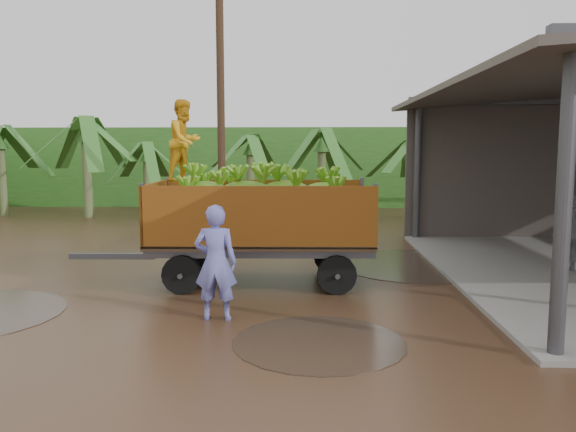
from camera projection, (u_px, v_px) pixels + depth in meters
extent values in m
plane|color=black|center=(198.00, 285.00, 10.99)|extent=(100.00, 100.00, 0.00)
cube|color=#2D661E|center=(222.00, 167.00, 26.72)|extent=(22.00, 3.00, 3.60)
cube|color=#47474C|center=(112.00, 256.00, 11.17)|extent=(1.71, 0.16, 0.11)
imported|color=gold|center=(185.00, 141.00, 11.22)|extent=(0.95, 1.00, 1.63)
imported|color=#7073CD|center=(216.00, 263.00, 8.66)|extent=(0.66, 0.44, 1.81)
imported|color=gray|center=(569.00, 234.00, 11.81)|extent=(1.08, 0.87, 1.72)
cylinder|color=#47301E|center=(221.00, 100.00, 17.26)|extent=(0.24, 0.24, 8.30)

